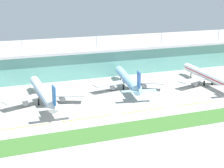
{
  "coord_description": "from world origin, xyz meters",
  "views": [
    {
      "loc": [
        -91.72,
        -172.98,
        68.49
      ],
      "look_at": [
        -8.43,
        37.46,
        7.0
      ],
      "focal_mm": 59.11,
      "sensor_mm": 36.0,
      "label": 1
    }
  ],
  "objects_px": {
    "airliner_center": "(128,80)",
    "safety_cone_right_wingtip": "(139,96)",
    "airliner_far_middle": "(208,76)",
    "safety_cone_left_wingtip": "(165,92)",
    "safety_cone_nose_front": "(123,101)",
    "airliner_near_middle": "(43,93)"
  },
  "relations": [
    {
      "from": "airliner_center",
      "to": "safety_cone_right_wingtip",
      "type": "distance_m",
      "value": 18.8
    },
    {
      "from": "airliner_center",
      "to": "safety_cone_right_wingtip",
      "type": "bearing_deg",
      "value": -89.33
    },
    {
      "from": "airliner_far_middle",
      "to": "safety_cone_left_wingtip",
      "type": "relative_size",
      "value": 99.28
    },
    {
      "from": "safety_cone_left_wingtip",
      "to": "safety_cone_nose_front",
      "type": "distance_m",
      "value": 34.77
    },
    {
      "from": "safety_cone_right_wingtip",
      "to": "airliner_center",
      "type": "bearing_deg",
      "value": 90.67
    },
    {
      "from": "safety_cone_left_wingtip",
      "to": "safety_cone_right_wingtip",
      "type": "relative_size",
      "value": 1.0
    },
    {
      "from": "safety_cone_right_wingtip",
      "to": "safety_cone_nose_front",
      "type": "bearing_deg",
      "value": -155.93
    },
    {
      "from": "airliner_near_middle",
      "to": "safety_cone_right_wingtip",
      "type": "height_order",
      "value": "airliner_near_middle"
    },
    {
      "from": "airliner_near_middle",
      "to": "safety_cone_nose_front",
      "type": "bearing_deg",
      "value": -17.13
    },
    {
      "from": "airliner_center",
      "to": "airliner_far_middle",
      "type": "height_order",
      "value": "same"
    },
    {
      "from": "airliner_near_middle",
      "to": "safety_cone_right_wingtip",
      "type": "distance_m",
      "value": 59.93
    },
    {
      "from": "safety_cone_left_wingtip",
      "to": "safety_cone_nose_front",
      "type": "xyz_separation_m",
      "value": [
        -33.67,
        -8.68,
        0.0
      ]
    },
    {
      "from": "airliner_near_middle",
      "to": "safety_cone_right_wingtip",
      "type": "bearing_deg",
      "value": -7.27
    },
    {
      "from": "airliner_center",
      "to": "safety_cone_left_wingtip",
      "type": "bearing_deg",
      "value": -37.99
    },
    {
      "from": "airliner_near_middle",
      "to": "safety_cone_right_wingtip",
      "type": "xyz_separation_m",
      "value": [
        59.14,
        -7.55,
        -6.11
      ]
    },
    {
      "from": "airliner_center",
      "to": "safety_cone_left_wingtip",
      "type": "xyz_separation_m",
      "value": [
        19.74,
        -15.42,
        -6.1
      ]
    },
    {
      "from": "airliner_near_middle",
      "to": "safety_cone_nose_front",
      "type": "xyz_separation_m",
      "value": [
        44.99,
        -13.86,
        -6.11
      ]
    },
    {
      "from": "safety_cone_left_wingtip",
      "to": "airliner_far_middle",
      "type": "bearing_deg",
      "value": 7.58
    },
    {
      "from": "safety_cone_nose_front",
      "to": "safety_cone_left_wingtip",
      "type": "bearing_deg",
      "value": 14.45
    },
    {
      "from": "airliner_far_middle",
      "to": "airliner_near_middle",
      "type": "bearing_deg",
      "value": 179.84
    },
    {
      "from": "airliner_center",
      "to": "safety_cone_nose_front",
      "type": "bearing_deg",
      "value": -120.04
    },
    {
      "from": "airliner_center",
      "to": "airliner_far_middle",
      "type": "bearing_deg",
      "value": -10.61
    }
  ]
}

